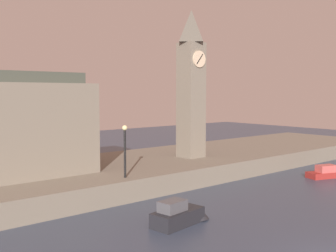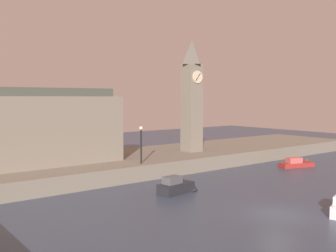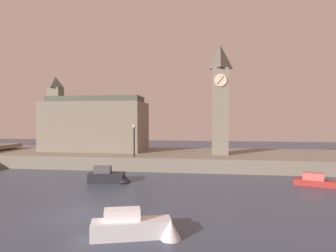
{
  "view_description": "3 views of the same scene",
  "coord_description": "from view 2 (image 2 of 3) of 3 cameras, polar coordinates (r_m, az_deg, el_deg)",
  "views": [
    {
      "loc": [
        -16.42,
        -7.73,
        7.3
      ],
      "look_at": [
        4.27,
        16.64,
        4.66
      ],
      "focal_mm": 43.75,
      "sensor_mm": 36.0,
      "label": 1
    },
    {
      "loc": [
        -21.59,
        -15.75,
        7.78
      ],
      "look_at": [
        3.55,
        16.6,
        4.83
      ],
      "focal_mm": 41.81,
      "sensor_mm": 36.0,
      "label": 2
    },
    {
      "loc": [
        7.26,
        -15.97,
        5.65
      ],
      "look_at": [
        2.66,
        17.1,
        4.88
      ],
      "focal_mm": 30.72,
      "sensor_mm": 36.0,
      "label": 3
    }
  ],
  "objects": [
    {
      "name": "ground_plane",
      "position": [
        27.84,
        15.74,
        -12.27
      ],
      "size": [
        120.0,
        120.0,
        0.0
      ],
      "primitive_type": "plane",
      "color": "#384256"
    },
    {
      "name": "far_embankment",
      "position": [
        42.36,
        -6.66,
        -5.46
      ],
      "size": [
        70.0,
        12.0,
        1.5
      ],
      "primitive_type": "cube",
      "color": "slate",
      "rests_on": "ground"
    },
    {
      "name": "clock_tower",
      "position": [
        45.86,
        3.49,
        4.66
      ],
      "size": [
        2.08,
        2.13,
        12.97
      ],
      "color": "slate",
      "rests_on": "far_embankment"
    },
    {
      "name": "parliament_hall",
      "position": [
        39.45,
        -17.67,
        -0.08
      ],
      "size": [
        13.3,
        6.73,
        10.04
      ],
      "color": "slate",
      "rests_on": "far_embankment"
    },
    {
      "name": "streetlamp",
      "position": [
        37.38,
        -3.95,
        -2.06
      ],
      "size": [
        0.36,
        0.36,
        3.58
      ],
      "color": "black",
      "rests_on": "far_embankment"
    },
    {
      "name": "boat_dinghy_red",
      "position": [
        46.94,
        18.54,
        -5.18
      ],
      "size": [
        4.8,
        2.52,
        1.33
      ],
      "color": "maroon",
      "rests_on": "ground"
    },
    {
      "name": "boat_barge_dark",
      "position": [
        32.49,
        1.54,
        -8.76
      ],
      "size": [
        3.92,
        1.83,
        1.43
      ],
      "color": "#232328",
      "rests_on": "ground"
    }
  ]
}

